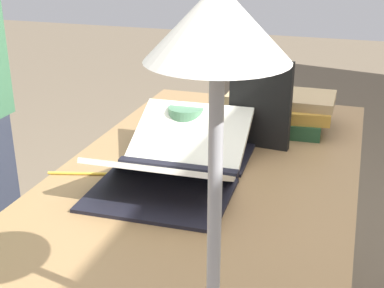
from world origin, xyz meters
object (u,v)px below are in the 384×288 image
open_book (177,160)px  reading_lamp (217,67)px  book_stack_tall (281,110)px  coffee_mug (186,125)px  pencil (85,174)px  book_standing_upright (260,104)px

open_book → reading_lamp: (0.51, 0.23, 0.36)m
book_stack_tall → coffee_mug: 0.30m
coffee_mug → pencil: 0.31m
book_stack_tall → pencil: bearing=-38.8°
book_standing_upright → pencil: size_ratio=1.36×
open_book → coffee_mug: bearing=-169.5°
book_stack_tall → open_book: bearing=-24.6°
reading_lamp → coffee_mug: (-0.69, -0.27, -0.34)m
book_standing_upright → pencil: (0.30, -0.35, -0.11)m
open_book → pencil: (0.08, -0.20, -0.03)m
open_book → book_standing_upright: bearing=144.5°
book_standing_upright → book_stack_tall: bearing=175.1°
book_standing_upright → coffee_mug: bearing=-73.6°
open_book → reading_lamp: bearing=22.5°
open_book → coffee_mug: size_ratio=4.55×
book_stack_tall → book_standing_upright: book_standing_upright is taller
book_standing_upright → pencil: book_standing_upright is taller
book_standing_upright → reading_lamp: (0.73, 0.08, 0.27)m
book_stack_tall → coffee_mug: same height
book_stack_tall → reading_lamp: (0.90, 0.05, 0.34)m
book_stack_tall → reading_lamp: bearing=3.3°
book_stack_tall → book_standing_upright: (0.17, -0.03, 0.07)m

